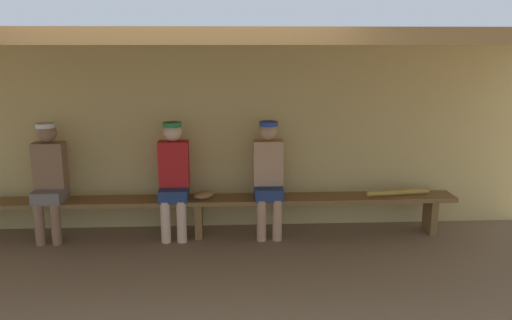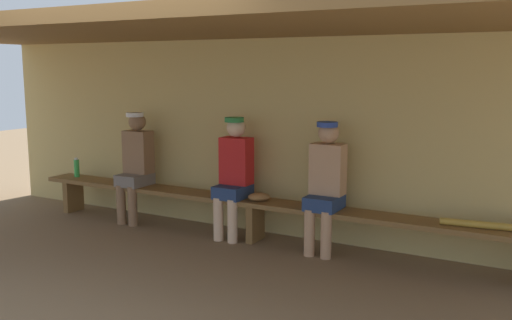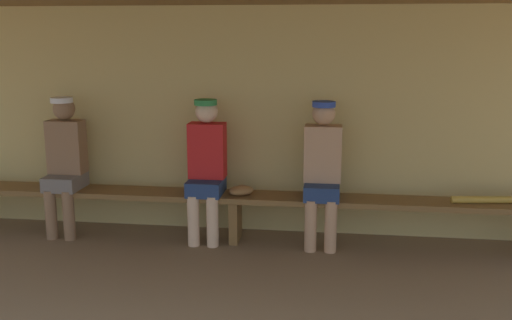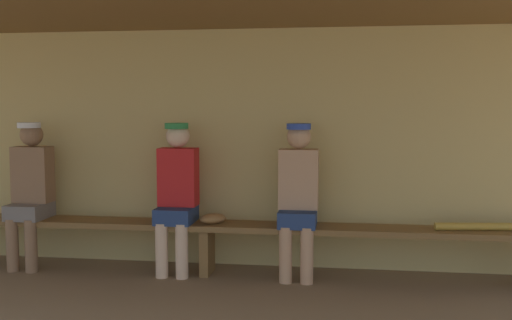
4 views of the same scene
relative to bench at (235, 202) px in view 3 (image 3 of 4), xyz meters
name	(u,v)px [view 3 (image 3 of 4)]	position (x,y,z in m)	size (l,w,h in m)	color
ground_plane	(199,315)	(0.00, -1.55, -0.39)	(24.00, 24.00, 0.00)	brown
back_wall	(242,120)	(0.00, 0.45, 0.71)	(8.00, 0.20, 2.20)	tan
bench	(235,202)	(0.00, 0.00, 0.00)	(6.00, 0.36, 0.46)	brown
player_rightmost	(206,163)	(-0.27, 0.00, 0.36)	(0.34, 0.42, 1.34)	navy
player_middle	(65,159)	(-1.67, 0.00, 0.36)	(0.34, 0.42, 1.34)	slate
player_in_white	(322,167)	(0.81, 0.00, 0.36)	(0.34, 0.42, 1.34)	navy
baseball_glove_tan	(241,190)	(0.06, -0.03, 0.12)	(0.24, 0.17, 0.09)	olive
baseball_bat	(495,200)	(2.34, 0.00, 0.11)	(0.07, 0.07, 0.77)	#B28C33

